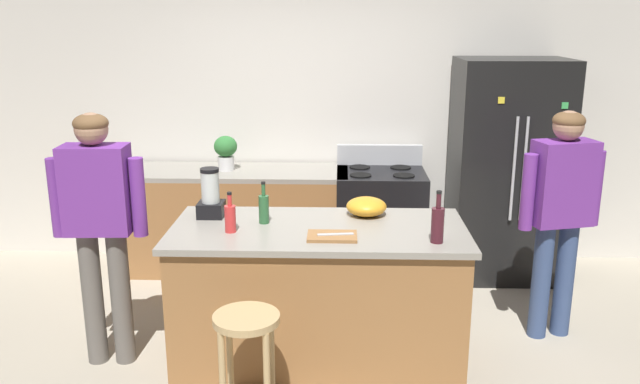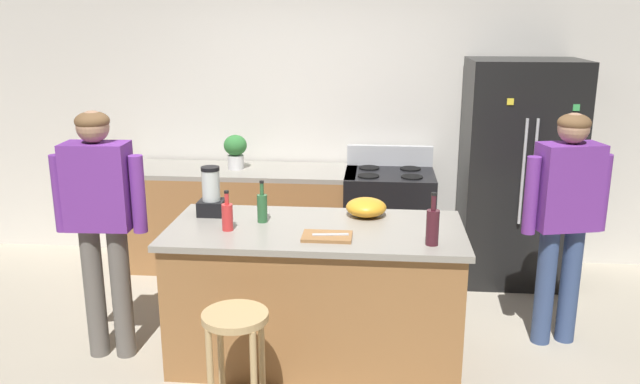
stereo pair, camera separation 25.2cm
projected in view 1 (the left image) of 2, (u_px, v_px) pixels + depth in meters
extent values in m
plane|color=#B2A893|center=(319.00, 355.00, 4.33)|extent=(14.00, 14.00, 0.00)
cube|color=silver|center=(326.00, 113.00, 5.86)|extent=(8.00, 0.10, 2.70)
cube|color=#9E6B3D|center=(319.00, 296.00, 4.22)|extent=(1.82, 0.82, 0.86)
cube|color=gray|center=(318.00, 230.00, 4.10)|extent=(1.88, 0.88, 0.04)
cube|color=#9E6B3D|center=(235.00, 222.00, 5.74)|extent=(2.00, 0.64, 0.86)
cube|color=gray|center=(233.00, 172.00, 5.62)|extent=(2.00, 0.64, 0.04)
cube|color=black|center=(506.00, 170.00, 5.48)|extent=(0.90, 0.70, 1.87)
cylinder|color=#B7BABF|center=(514.00, 169.00, 5.10)|extent=(0.02, 0.02, 0.84)
cylinder|color=#B7BABF|center=(524.00, 169.00, 5.10)|extent=(0.02, 0.02, 0.84)
cube|color=orange|center=(535.00, 163.00, 5.10)|extent=(0.05, 0.01, 0.05)
cube|color=yellow|center=(501.00, 100.00, 4.98)|extent=(0.05, 0.01, 0.05)
cube|color=yellow|center=(526.00, 167.00, 5.11)|extent=(0.05, 0.01, 0.05)
cube|color=#3FB259|center=(565.00, 106.00, 4.98)|extent=(0.05, 0.01, 0.05)
cube|color=black|center=(380.00, 222.00, 5.66)|extent=(0.76, 0.64, 0.90)
cube|color=black|center=(382.00, 239.00, 5.36)|extent=(0.60, 0.01, 0.24)
cube|color=#B7BABF|center=(380.00, 155.00, 5.80)|extent=(0.76, 0.06, 0.18)
cylinder|color=black|center=(361.00, 175.00, 5.40)|extent=(0.18, 0.18, 0.01)
cylinder|color=black|center=(404.00, 176.00, 5.39)|extent=(0.18, 0.18, 0.01)
cylinder|color=black|center=(360.00, 167.00, 5.69)|extent=(0.18, 0.18, 0.01)
cylinder|color=black|center=(401.00, 167.00, 5.68)|extent=(0.18, 0.18, 0.01)
cylinder|color=#66605B|center=(93.00, 298.00, 4.15)|extent=(0.14, 0.14, 0.89)
cylinder|color=#66605B|center=(121.00, 298.00, 4.16)|extent=(0.14, 0.14, 0.89)
cube|color=#723399|center=(97.00, 190.00, 3.97)|extent=(0.41, 0.24, 0.55)
cylinder|color=#723399|center=(57.00, 198.00, 3.97)|extent=(0.09, 0.09, 0.50)
cylinder|color=#723399|center=(138.00, 197.00, 3.98)|extent=(0.09, 0.09, 0.50)
sphere|color=tan|center=(91.00, 129.00, 3.87)|extent=(0.21, 0.21, 0.20)
ellipsoid|color=brown|center=(91.00, 123.00, 3.86)|extent=(0.22, 0.22, 0.12)
cylinder|color=#384C7A|center=(564.00, 279.00, 4.53)|extent=(0.16, 0.16, 0.83)
cylinder|color=#384C7A|center=(541.00, 281.00, 4.50)|extent=(0.16, 0.16, 0.83)
cube|color=#723399|center=(563.00, 183.00, 4.33)|extent=(0.44, 0.31, 0.58)
cylinder|color=#723399|center=(595.00, 188.00, 4.39)|extent=(0.11, 0.11, 0.52)
cylinder|color=#723399|center=(528.00, 192.00, 4.29)|extent=(0.11, 0.11, 0.52)
sphere|color=tan|center=(569.00, 126.00, 4.23)|extent=(0.24, 0.24, 0.20)
ellipsoid|color=brown|center=(569.00, 120.00, 4.22)|extent=(0.25, 0.25, 0.12)
cylinder|color=tan|center=(246.00, 319.00, 3.43)|extent=(0.36, 0.36, 0.04)
cylinder|color=tan|center=(230.00, 363.00, 3.63)|extent=(0.04, 0.04, 0.62)
cylinder|color=tan|center=(272.00, 364.00, 3.63)|extent=(0.04, 0.04, 0.62)
cylinder|color=silver|center=(226.00, 163.00, 5.60)|extent=(0.14, 0.14, 0.12)
ellipsoid|color=#337A38|center=(226.00, 146.00, 5.56)|extent=(0.20, 0.20, 0.18)
cube|color=black|center=(211.00, 209.00, 4.30)|extent=(0.17, 0.17, 0.10)
cylinder|color=silver|center=(210.00, 187.00, 4.26)|extent=(0.12, 0.12, 0.21)
cylinder|color=black|center=(209.00, 170.00, 4.23)|extent=(0.12, 0.12, 0.02)
cylinder|color=red|center=(230.00, 219.00, 3.98)|extent=(0.07, 0.07, 0.17)
cylinder|color=red|center=(230.00, 200.00, 3.95)|extent=(0.03, 0.03, 0.07)
cylinder|color=black|center=(229.00, 193.00, 3.94)|extent=(0.03, 0.03, 0.02)
cylinder|color=#2D6638|center=(264.00, 209.00, 4.16)|extent=(0.07, 0.07, 0.18)
cylinder|color=#2D6638|center=(263.00, 190.00, 4.12)|extent=(0.03, 0.03, 0.08)
cylinder|color=black|center=(263.00, 183.00, 4.11)|extent=(0.03, 0.03, 0.02)
cylinder|color=#471923|center=(437.00, 225.00, 3.79)|extent=(0.08, 0.08, 0.21)
cylinder|color=#471923|center=(439.00, 201.00, 3.75)|extent=(0.03, 0.03, 0.09)
cylinder|color=black|center=(439.00, 192.00, 3.74)|extent=(0.03, 0.03, 0.02)
ellipsoid|color=orange|center=(366.00, 206.00, 4.33)|extent=(0.27, 0.27, 0.12)
cube|color=#9E6B3D|center=(332.00, 236.00, 3.90)|extent=(0.30, 0.20, 0.02)
cube|color=#B7BABF|center=(335.00, 234.00, 3.89)|extent=(0.22, 0.06, 0.01)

